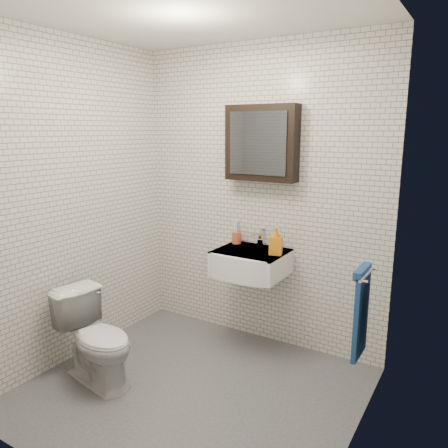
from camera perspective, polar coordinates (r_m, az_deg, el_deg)
ground at (r=3.31m, az=-4.19°, el=-20.82°), size 2.20×2.00×0.01m
room_shell at (r=2.79m, az=-4.65°, el=5.20°), size 2.22×2.02×2.51m
washbasin at (r=3.53m, az=3.24°, el=-5.09°), size 0.55×0.50×0.20m
faucet at (r=3.65m, az=4.73°, el=-1.88°), size 0.06×0.20×0.15m
mirror_cabinet at (r=3.54m, az=4.93°, el=10.48°), size 0.60×0.15×0.60m
towel_rail at (r=2.87m, az=17.50°, el=-10.51°), size 0.09×0.30×0.58m
toothbrush_cup at (r=3.74m, az=1.66°, el=-1.72°), size 0.09×0.09×0.22m
soap_bottle at (r=3.42m, az=6.81°, el=-2.19°), size 0.12×0.12×0.22m
toilet at (r=3.37m, az=-16.28°, el=-14.14°), size 0.71×0.49×0.67m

